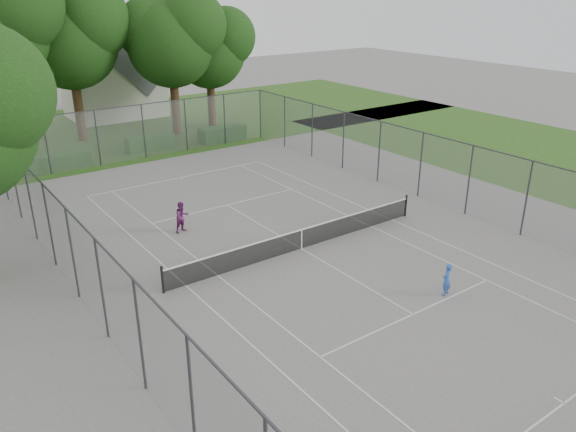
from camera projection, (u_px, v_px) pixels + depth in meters
ground at (302, 249)px, 24.18m from camera, size 120.00×120.00×0.00m
grass_far at (101, 131)px, 43.68m from camera, size 60.00×20.00×0.00m
grass_right at (574, 162)px, 36.05m from camera, size 16.00×40.00×0.00m
court_markings at (302, 249)px, 24.18m from camera, size 11.03×23.83×0.01m
tennis_net at (302, 238)px, 23.98m from camera, size 12.87×0.10×1.10m
perimeter_fence at (302, 210)px, 23.49m from camera, size 18.08×34.08×3.52m
tree_far_midleft at (70, 32)px, 38.19m from camera, size 7.63×6.97×10.98m
tree_far_midright at (172, 36)px, 40.09m from camera, size 7.23×6.60×10.40m
tree_far_right at (210, 46)px, 42.45m from camera, size 6.34×5.79×9.12m
hedge_left at (58, 161)px, 34.55m from camera, size 3.73×1.12×0.93m
hedge_mid at (150, 142)px, 38.48m from camera, size 3.31×0.94×1.04m
hedge_right at (222, 133)px, 40.80m from camera, size 3.40×1.25×1.02m
house at (112, 72)px, 47.15m from camera, size 7.40×5.74×9.21m
girl_player at (447, 279)px, 20.39m from camera, size 0.52×0.41×1.26m
woman_player at (182, 217)px, 25.61m from camera, size 0.81×0.69×1.45m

